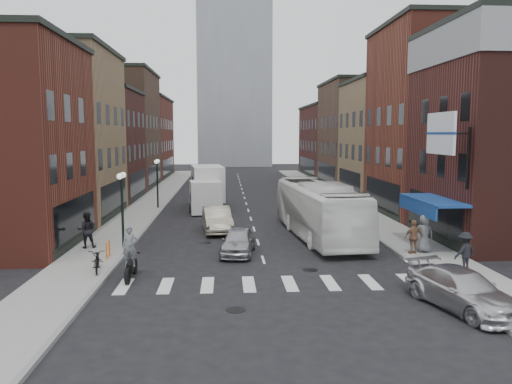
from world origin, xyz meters
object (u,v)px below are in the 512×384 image
bike_rack (108,250)px  ped_right_a (465,251)px  motorcycle_rider (130,255)px  sedan_left_near (238,241)px  ped_right_b (414,237)px  parked_bicycle (97,260)px  sedan_left_far (217,219)px  transit_bus (319,210)px  billboard_sign (442,135)px  box_truck (207,188)px  ped_left_solo (87,230)px  curb_car (462,290)px  ped_right_c (424,233)px  streetlamp_far (157,174)px  streetlamp_near (122,195)px

bike_rack → ped_right_a: size_ratio=0.46×
motorcycle_rider → sedan_left_near: (4.69, 4.24, -0.41)m
ped_right_b → parked_bicycle: bearing=-3.1°
sedan_left_far → transit_bus: bearing=-25.0°
billboard_sign → ped_right_a: size_ratio=2.13×
transit_bus → sedan_left_near: transit_bus is taller
bike_rack → box_truck: bearing=75.9°
sedan_left_far → ped_left_solo: (-6.82, -4.80, 0.33)m
box_truck → ped_left_solo: 15.72m
curb_car → ped_right_c: (1.78, 7.83, 0.43)m
billboard_sign → parked_bicycle: billboard_sign is taller
billboard_sign → sedan_left_far: size_ratio=0.78×
streetlamp_far → sedan_left_far: 11.10m
motorcycle_rider → ped_right_a: bearing=-4.2°
box_truck → ped_right_c: 20.32m
parked_bicycle → ped_right_a: size_ratio=1.13×
motorcycle_rider → parked_bicycle: size_ratio=1.18×
sedan_left_far → ped_right_a: size_ratio=2.73×
streetlamp_near → ped_left_solo: (-1.81, -0.47, -1.80)m
box_truck → sedan_left_near: 16.04m
motorcycle_rider → transit_bus: transit_bus is taller
transit_bus → parked_bicycle: transit_bus is taller
bike_rack → streetlamp_near: bearing=85.8°
streetlamp_near → ped_left_solo: streetlamp_near is taller
ped_right_b → ped_right_c: (0.65, 0.30, 0.11)m
ped_right_a → streetlamp_far: bearing=-73.5°
streetlamp_far → sedan_left_far: bearing=-62.6°
streetlamp_near → bike_rack: bearing=-94.2°
ped_right_b → ped_right_c: 0.73m
sedan_left_far → ped_right_a: 15.18m
bike_rack → sedan_left_near: size_ratio=0.20×
sedan_left_near → ped_left_solo: size_ratio=2.05×
motorcycle_rider → curb_car: bearing=-23.5°
ped_left_solo → ped_right_c: bearing=162.2°
sedan_left_far → ped_left_solo: ped_left_solo is taller
parked_bicycle → ped_right_b: (15.13, 2.29, 0.35)m
ped_right_b → billboard_sign: bearing=133.3°
box_truck → streetlamp_far: bearing=174.7°
streetlamp_far → sedan_left_near: size_ratio=1.04×
ped_right_c → transit_bus: bearing=-43.3°
billboard_sign → sedan_left_near: billboard_sign is taller
transit_bus → billboard_sign: bearing=-54.6°
transit_bus → sedan_left_far: bearing=156.2°
parked_bicycle → ped_right_b: bearing=-3.0°
ped_left_solo → ped_right_b: (16.83, -2.36, -0.10)m
streetlamp_near → motorcycle_rider: bearing=-75.9°
curb_car → ped_right_c: bearing=61.7°
streetlamp_far → bike_rack: size_ratio=5.14×
streetlamp_far → ped_right_c: 22.85m
sedan_left_far → parked_bicycle: bearing=-124.5°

